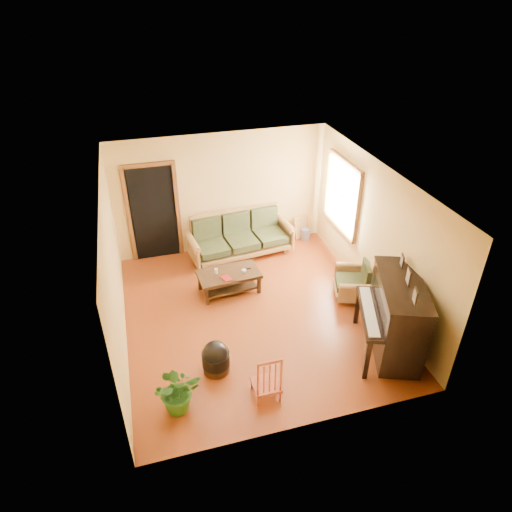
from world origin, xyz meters
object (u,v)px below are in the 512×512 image
object	(u,v)px
potted_plant	(178,390)
sofa	(241,236)
armchair	(352,279)
ceramic_crock	(305,234)
piano	(396,318)
red_chair	(266,374)
footstool	(216,361)
coffee_table	(229,282)

from	to	relation	value
potted_plant	sofa	bearing A→B (deg)	63.59
armchair	ceramic_crock	world-z (taller)	armchair
sofa	piano	world-z (taller)	piano
piano	potted_plant	xyz separation A→B (m)	(-3.48, -0.23, -0.31)
piano	red_chair	distance (m)	2.28
ceramic_crock	sofa	bearing A→B (deg)	-170.22
footstool	piano	bearing A→B (deg)	-6.73
armchair	ceramic_crock	distance (m)	2.29
sofa	ceramic_crock	size ratio (longest dim) A/B	8.61
armchair	footstool	size ratio (longest dim) A/B	1.77
coffee_table	footstool	size ratio (longest dim) A/B	2.70
red_chair	coffee_table	bearing A→B (deg)	88.94
piano	footstool	xyz separation A→B (m)	(-2.84, 0.33, -0.46)
piano	potted_plant	size ratio (longest dim) A/B	2.11
piano	potted_plant	world-z (taller)	piano
armchair	piano	world-z (taller)	piano
sofa	footstool	size ratio (longest dim) A/B	5.13
armchair	coffee_table	bearing A→B (deg)	179.60
sofa	red_chair	world-z (taller)	sofa
piano	ceramic_crock	distance (m)	3.84
piano	red_chair	bearing A→B (deg)	-150.91
coffee_table	red_chair	size ratio (longest dim) A/B	1.39
piano	ceramic_crock	xyz separation A→B (m)	(-0.01, 3.80, -0.54)
piano	footstool	world-z (taller)	piano
armchair	red_chair	xyz separation A→B (m)	(-2.27, -1.87, 0.04)
sofa	armchair	bearing A→B (deg)	-57.04
piano	ceramic_crock	size ratio (longest dim) A/B	5.90
sofa	footstool	xyz separation A→B (m)	(-1.22, -3.19, -0.27)
potted_plant	red_chair	bearing A→B (deg)	-5.07
sofa	armchair	world-z (taller)	sofa
armchair	red_chair	world-z (taller)	red_chair
potted_plant	armchair	bearing A→B (deg)	26.59
footstool	potted_plant	world-z (taller)	potted_plant
sofa	footstool	distance (m)	3.43
sofa	coffee_table	size ratio (longest dim) A/B	1.90
sofa	piano	xyz separation A→B (m)	(1.62, -3.53, 0.19)
armchair	piano	size ratio (longest dim) A/B	0.50
ceramic_crock	potted_plant	xyz separation A→B (m)	(-3.47, -4.03, 0.23)
sofa	piano	bearing A→B (deg)	-71.95
piano	ceramic_crock	world-z (taller)	piano
ceramic_crock	potted_plant	size ratio (longest dim) A/B	0.36
coffee_table	footstool	xyz separation A→B (m)	(-0.67, -1.97, -0.01)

